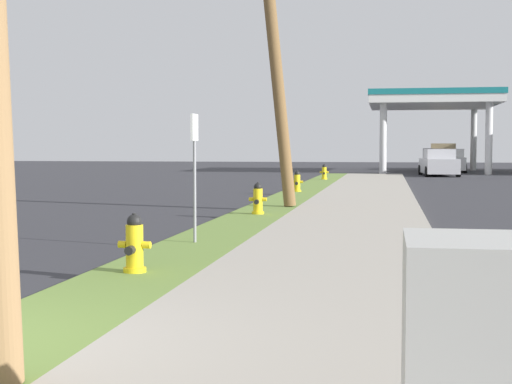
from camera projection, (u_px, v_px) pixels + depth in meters
The scene contains 11 objects.
sidewalk_slab at pixel (277, 384), 5.18m from camera, with size 3.20×80.00×0.12m, color #A8A093.
fire_hydrant_nearest at pixel (134, 247), 9.45m from camera, with size 0.42×0.38×0.74m.
fire_hydrant_second at pixel (258, 200), 17.65m from camera, with size 0.42×0.38×0.74m.
fire_hydrant_third at pixel (297, 182), 26.52m from camera, with size 0.42×0.37×0.74m.
fire_hydrant_fourth at pixel (324, 173), 36.55m from camera, with size 0.42×0.37×0.74m.
utility_pole_midground at pixel (271, 20), 19.82m from camera, with size 1.92×0.69×9.67m.
utility_cabinet at pixel (465, 377), 3.36m from camera, with size 0.60×0.81×1.18m.
street_sign_post at pixel (194, 151), 12.34m from camera, with size 0.05×0.36×2.12m.
car_white_by_near_pump at pixel (451, 161), 50.66m from camera, with size 2.18×4.60×1.57m.
car_silver_by_far_pump at pixel (439, 164), 44.00m from camera, with size 2.21×4.61×1.57m.
truck_tan_at_forecourt at pixel (443, 157), 57.22m from camera, with size 2.36×5.49×1.97m.
Camera 1 is at (3.73, -5.04, 1.70)m, focal length 52.68 mm.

